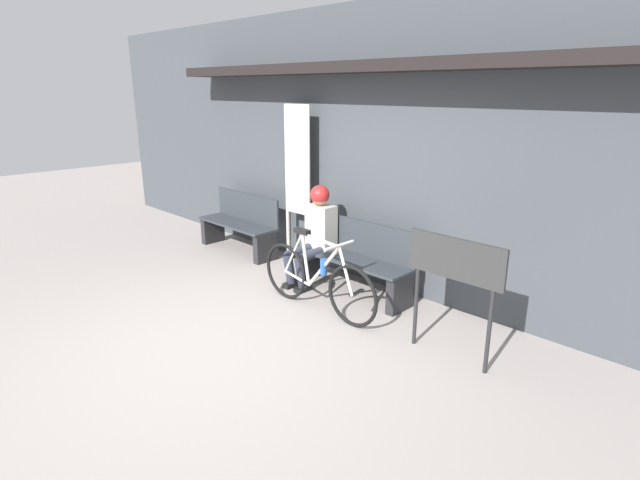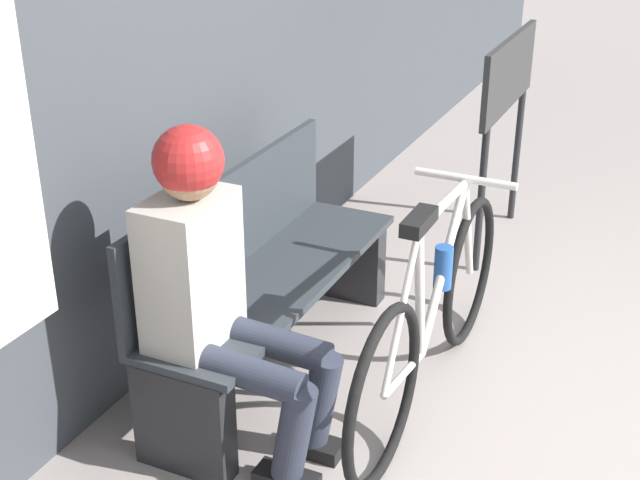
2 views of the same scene
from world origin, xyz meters
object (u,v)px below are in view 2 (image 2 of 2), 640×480
(park_bench_near, at_px, (265,284))
(signboard, at_px, (508,91))
(bicycle, at_px, (433,317))
(person_seated, at_px, (215,278))

(park_bench_near, relative_size, signboard, 1.34)
(bicycle, relative_size, signboard, 1.48)
(bicycle, relative_size, person_seated, 1.37)
(park_bench_near, relative_size, person_seated, 1.24)
(bicycle, bearing_deg, person_seated, 136.31)
(park_bench_near, distance_m, bicycle, 0.68)
(bicycle, distance_m, signboard, 1.58)
(park_bench_near, bearing_deg, bicycle, -84.35)
(park_bench_near, xyz_separation_m, person_seated, (-0.53, -0.11, 0.30))
(bicycle, height_order, person_seated, person_seated)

